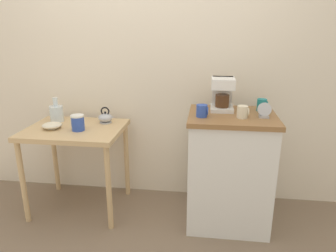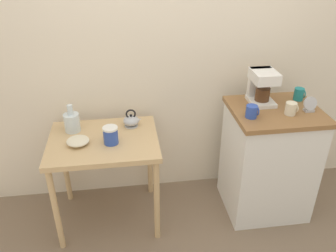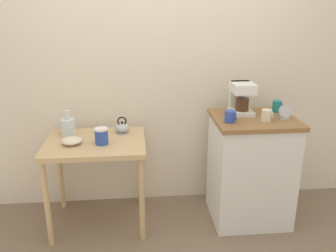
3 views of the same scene
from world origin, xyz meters
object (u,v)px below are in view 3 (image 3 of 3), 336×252
at_px(coffee_maker, 241,96).
at_px(table_clock, 285,113).
at_px(mug_blue, 230,116).
at_px(mug_dark_teal, 277,106).
at_px(canister_enamel, 101,136).
at_px(mug_small_cream, 267,115).
at_px(glass_carafe_vase, 68,126).
at_px(teakettle, 122,128).
at_px(bowl_stoneware, 72,141).

bearing_deg(coffee_maker, table_clock, -34.26).
relative_size(mug_blue, mug_dark_teal, 0.94).
xyz_separation_m(coffee_maker, mug_dark_teal, (0.32, -0.00, -0.09)).
xyz_separation_m(canister_enamel, mug_small_cream, (1.30, -0.06, 0.15)).
relative_size(mug_blue, table_clock, 0.80).
bearing_deg(glass_carafe_vase, teakettle, 1.62).
distance_m(bowl_stoneware, coffee_maker, 1.43).
bearing_deg(mug_dark_teal, bowl_stoneware, -174.75).
bearing_deg(bowl_stoneware, teakettle, 29.28).
bearing_deg(mug_dark_teal, glass_carafe_vase, 178.38).
bearing_deg(canister_enamel, glass_carafe_vase, 142.78).
relative_size(bowl_stoneware, teakettle, 1.07).
height_order(mug_blue, mug_dark_teal, mug_dark_teal).
bearing_deg(mug_small_cream, coffee_maker, 121.94).
relative_size(glass_carafe_vase, mug_small_cream, 2.39).
relative_size(glass_carafe_vase, coffee_maker, 0.84).
distance_m(canister_enamel, coffee_maker, 1.20).
xyz_separation_m(teakettle, coffee_maker, (1.00, -0.06, 0.26)).
height_order(mug_dark_teal, table_clock, table_clock).
xyz_separation_m(canister_enamel, mug_dark_teal, (1.48, 0.17, 0.15)).
xyz_separation_m(coffee_maker, mug_blue, (-0.15, -0.24, -0.10)).
height_order(bowl_stoneware, coffee_maker, coffee_maker).
xyz_separation_m(teakettle, canister_enamel, (-0.16, -0.23, 0.02)).
bearing_deg(canister_enamel, teakettle, 55.92).
bearing_deg(glass_carafe_vase, coffee_maker, -1.82).
relative_size(canister_enamel, mug_dark_teal, 1.34).
height_order(bowl_stoneware, table_clock, table_clock).
distance_m(glass_carafe_vase, table_clock, 1.77).
bearing_deg(bowl_stoneware, canister_enamel, -3.17).
bearing_deg(bowl_stoneware, mug_blue, -3.50).
bearing_deg(table_clock, coffee_maker, 145.74).
xyz_separation_m(bowl_stoneware, mug_blue, (1.24, -0.08, 0.19)).
xyz_separation_m(canister_enamel, table_clock, (1.46, -0.03, 0.16)).
distance_m(mug_small_cream, table_clock, 0.16).
bearing_deg(teakettle, glass_carafe_vase, -178.38).
bearing_deg(teakettle, coffee_maker, -3.35).
distance_m(glass_carafe_vase, coffee_maker, 1.47).
height_order(teakettle, mug_blue, mug_blue).
relative_size(mug_dark_teal, table_clock, 0.85).
height_order(glass_carafe_vase, canister_enamel, glass_carafe_vase).
xyz_separation_m(bowl_stoneware, table_clock, (1.69, -0.04, 0.19)).
xyz_separation_m(mug_blue, mug_dark_teal, (0.47, 0.23, 0.00)).
distance_m(mug_blue, mug_small_cream, 0.30).
bearing_deg(mug_small_cream, glass_carafe_vase, 170.15).
xyz_separation_m(glass_carafe_vase, table_clock, (1.75, -0.25, 0.14)).
bearing_deg(coffee_maker, canister_enamel, -171.47).
distance_m(coffee_maker, mug_small_cream, 0.29).
distance_m(teakettle, glass_carafe_vase, 0.45).
relative_size(teakettle, mug_blue, 1.65).
bearing_deg(coffee_maker, glass_carafe_vase, 178.18).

